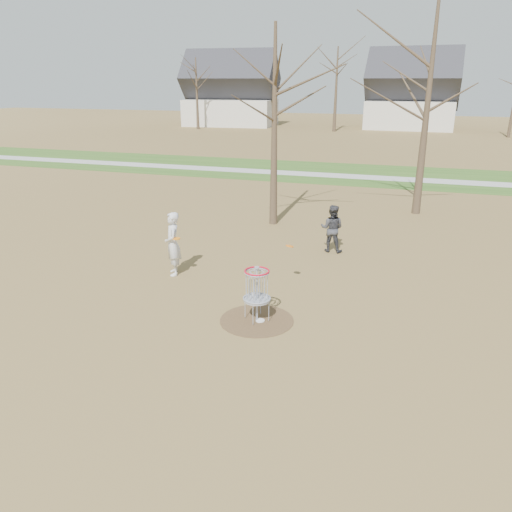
# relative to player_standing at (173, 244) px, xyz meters

# --- Properties ---
(ground) EXTENTS (160.00, 160.00, 0.00)m
(ground) POSITION_rel_player_standing_xyz_m (3.29, -2.18, -0.95)
(ground) COLOR brown
(ground) RESTS_ON ground
(green_band) EXTENTS (160.00, 8.00, 0.01)m
(green_band) POSITION_rel_player_standing_xyz_m (3.29, 18.82, -0.94)
(green_band) COLOR #2D5119
(green_band) RESTS_ON ground
(footpath) EXTENTS (160.00, 1.50, 0.01)m
(footpath) POSITION_rel_player_standing_xyz_m (3.29, 17.82, -0.93)
(footpath) COLOR #9E9E99
(footpath) RESTS_ON green_band
(dirt_circle) EXTENTS (1.80, 1.80, 0.01)m
(dirt_circle) POSITION_rel_player_standing_xyz_m (3.29, -2.18, -0.94)
(dirt_circle) COLOR #47331E
(dirt_circle) RESTS_ON ground
(player_standing) EXTENTS (0.74, 0.83, 1.90)m
(player_standing) POSITION_rel_player_standing_xyz_m (0.00, 0.00, 0.00)
(player_standing) COLOR silver
(player_standing) RESTS_ON ground
(player_throwing) EXTENTS (0.81, 0.64, 1.61)m
(player_throwing) POSITION_rel_player_standing_xyz_m (4.12, 3.54, -0.14)
(player_throwing) COLOR #36373C
(player_throwing) RESTS_ON ground
(disc_grounded) EXTENTS (0.22, 0.22, 0.02)m
(disc_grounded) POSITION_rel_player_standing_xyz_m (3.38, -2.19, -0.93)
(disc_grounded) COLOR white
(disc_grounded) RESTS_ON dirt_circle
(discs_in_play) EXTENTS (3.48, 0.62, 0.10)m
(discs_in_play) POSITION_rel_player_standing_xyz_m (1.94, -0.01, 0.24)
(discs_in_play) COLOR orange
(discs_in_play) RESTS_ON ground
(disc_golf_basket) EXTENTS (0.64, 0.64, 1.35)m
(disc_golf_basket) POSITION_rel_player_standing_xyz_m (3.29, -2.18, -0.04)
(disc_golf_basket) COLOR #9EA3AD
(disc_golf_basket) RESTS_ON ground
(bare_trees) EXTENTS (52.62, 44.98, 9.00)m
(bare_trees) POSITION_rel_player_standing_xyz_m (5.07, 33.61, 4.40)
(bare_trees) COLOR #382B1E
(bare_trees) RESTS_ON ground
(houses_row) EXTENTS (56.51, 10.01, 7.26)m
(houses_row) POSITION_rel_player_standing_xyz_m (7.61, 50.38, 2.57)
(houses_row) COLOR silver
(houses_row) RESTS_ON ground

